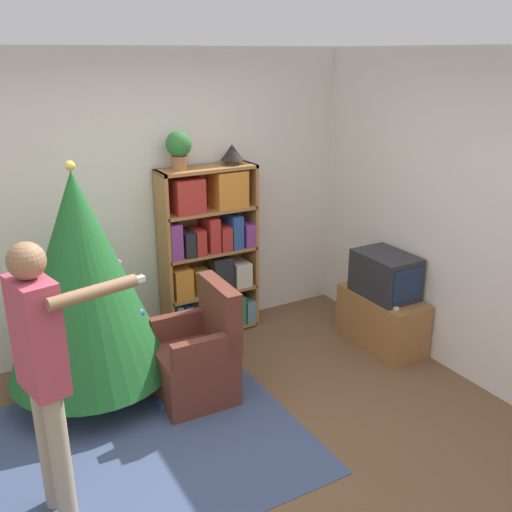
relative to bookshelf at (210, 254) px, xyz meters
name	(u,v)px	position (x,y,z in m)	size (l,w,h in m)	color
ground_plane	(235,459)	(-0.67, -1.75, -0.79)	(14.00, 14.00, 0.00)	brown
wall_back	(128,204)	(-0.67, 0.22, 0.51)	(8.00, 0.10, 2.60)	silver
wall_right	(485,225)	(1.51, -1.75, 0.51)	(0.10, 8.00, 2.60)	silver
area_rug	(138,445)	(-1.18, -1.30, -0.79)	(2.22, 1.89, 0.01)	#3D4C70
bookshelf	(210,254)	(0.00, 0.00, 0.00)	(0.90, 0.29, 1.60)	#A8703D
tv_stand	(381,320)	(1.24, -1.01, -0.55)	(0.41, 0.83, 0.49)	#996638
television	(385,275)	(1.24, -1.01, -0.10)	(0.39, 0.56, 0.39)	#28282D
game_remote	(393,307)	(1.12, -1.25, -0.29)	(0.04, 0.12, 0.02)	white
christmas_tree	(82,277)	(-1.27, -0.53, 0.21)	(1.22, 1.22, 1.85)	#4C3323
armchair	(198,359)	(-0.56, -0.95, -0.47)	(0.59, 0.58, 0.92)	brown
standing_person	(43,363)	(-1.75, -1.65, 0.20)	(0.69, 0.46, 1.67)	#9E937F
potted_plant	(179,148)	(-0.25, 0.01, 1.00)	(0.22, 0.22, 0.33)	#935B38
table_lamp	(232,153)	(0.25, 0.01, 0.91)	(0.20, 0.20, 0.18)	#473828
book_pile_near_tree	(169,402)	(-0.81, -0.96, -0.76)	(0.19, 0.15, 0.06)	#284C93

